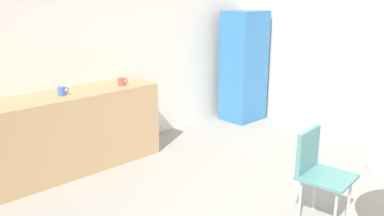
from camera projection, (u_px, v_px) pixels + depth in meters
name	position (u px, v px, depth m)	size (l,w,h in m)	color
wall_back	(78.00, 50.00, 4.86)	(6.00, 0.10, 2.60)	silver
counter_block	(54.00, 136.00, 4.49)	(2.47, 0.60, 0.90)	tan
locker_cabinet	(244.00, 67.00, 6.36)	(0.60, 0.50, 1.70)	#3372B2
chair_teal	(317.00, 165.00, 3.56)	(0.46, 0.46, 0.83)	silver
mug_white	(121.00, 82.00, 4.85)	(0.13, 0.08, 0.09)	#D84C4C
mug_green	(62.00, 91.00, 4.39)	(0.13, 0.08, 0.09)	#3F66BF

